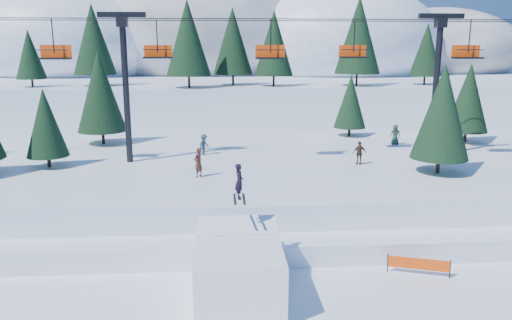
{
  "coord_description": "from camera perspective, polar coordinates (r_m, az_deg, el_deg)",
  "views": [
    {
      "loc": [
        -2.4,
        -17.2,
        10.46
      ],
      "look_at": [
        -0.81,
        6.0,
        5.2
      ],
      "focal_mm": 35.0,
      "sensor_mm": 36.0,
      "label": 1
    }
  ],
  "objects": [
    {
      "name": "mid_shelf",
      "position": [
        36.46,
        -0.02,
        -1.88
      ],
      "size": [
        70.0,
        22.0,
        2.5
      ],
      "primitive_type": "cube",
      "color": "white",
      "rests_on": "ground"
    },
    {
      "name": "berm",
      "position": [
        27.18,
        1.43,
        -8.64
      ],
      "size": [
        70.0,
        6.0,
        1.1
      ],
      "primitive_type": "cube",
      "color": "white",
      "rests_on": "ground"
    },
    {
      "name": "mountain_ridge",
      "position": [
        90.57,
        -5.75,
        12.17
      ],
      "size": [
        119.0,
        60.42,
        26.46
      ],
      "color": "white",
      "rests_on": "ground"
    },
    {
      "name": "jump_kicker",
      "position": [
        21.48,
        -1.99,
        -12.45
      ],
      "size": [
        3.59,
        4.89,
        5.57
      ],
      "color": "white",
      "rests_on": "ground"
    },
    {
      "name": "chairlift",
      "position": [
        35.39,
        0.93,
        10.9
      ],
      "size": [
        46.67,
        3.21,
        10.28
      ],
      "color": "black",
      "rests_on": "mid_shelf"
    },
    {
      "name": "conifer_stand",
      "position": [
        36.54,
        4.51,
        6.63
      ],
      "size": [
        62.32,
        17.35,
        7.96
      ],
      "color": "black",
      "rests_on": "mid_shelf"
    },
    {
      "name": "distant_skiers",
      "position": [
        35.28,
        -3.11,
        1.08
      ],
      "size": [
        30.47,
        10.71,
        1.87
      ],
      "color": "#4E281B",
      "rests_on": "mid_shelf"
    },
    {
      "name": "banner_near",
      "position": [
        25.06,
        18.08,
        -11.24
      ],
      "size": [
        2.72,
        0.93,
        0.9
      ],
      "color": "black",
      "rests_on": "ground"
    },
    {
      "name": "banner_far",
      "position": [
        28.09,
        23.1,
        -9.01
      ],
      "size": [
        2.6,
        1.23,
        0.9
      ],
      "color": "black",
      "rests_on": "ground"
    }
  ]
}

